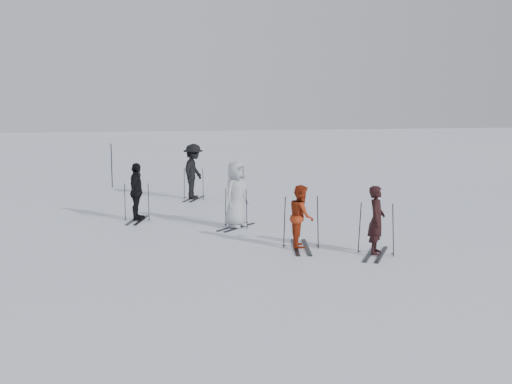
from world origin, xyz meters
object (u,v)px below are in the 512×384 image
skier_uphill_left (137,192)px  piste_marker (112,166)px  skier_red (301,217)px  skier_grey (236,195)px  skier_near_dark (376,221)px  skier_uphill_far (193,172)px

skier_uphill_left → piste_marker: 7.82m
skier_uphill_left → piste_marker: size_ratio=0.94×
skier_red → skier_grey: (-1.05, 2.86, 0.17)m
skier_near_dark → skier_grey: (-2.55, 3.92, 0.13)m
skier_uphill_far → piste_marker: 4.88m
skier_red → skier_grey: bearing=32.1°
skier_red → piste_marker: 13.10m
skier_red → skier_uphill_far: size_ratio=0.76×
skier_grey → skier_uphill_left: 3.17m
skier_red → piste_marker: (-4.41, 12.33, 0.15)m
skier_uphill_far → piste_marker: bearing=62.5°
skier_uphill_far → piste_marker: skier_uphill_far is taller
skier_grey → skier_uphill_far: skier_uphill_far is taller
skier_uphill_far → piste_marker: (-2.88, 3.94, -0.08)m
skier_near_dark → skier_uphill_left: size_ratio=0.93×
skier_near_dark → skier_red: (-1.50, 1.06, -0.03)m
skier_near_dark → piste_marker: (-5.91, 13.39, 0.12)m
skier_near_dark → skier_uphill_far: skier_uphill_far is taller
skier_uphill_far → skier_uphill_left: bearing=176.6°
skier_red → skier_grey: size_ratio=0.82×
skier_grey → skier_red: bearing=-115.5°
piste_marker → skier_uphill_far: bearing=-53.8°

